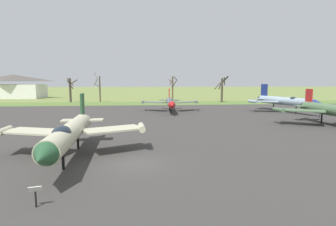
% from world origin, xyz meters
% --- Properties ---
extents(ground_plane, '(600.00, 600.00, 0.00)m').
position_xyz_m(ground_plane, '(0.00, 0.00, 0.00)').
color(ground_plane, olive).
extents(asphalt_apron, '(104.29, 58.78, 0.05)m').
position_xyz_m(asphalt_apron, '(0.00, 17.64, 0.03)').
color(asphalt_apron, '#383533').
rests_on(asphalt_apron, ground).
extents(grass_verge_strip, '(164.29, 12.00, 0.06)m').
position_xyz_m(grass_verge_strip, '(0.00, 53.03, 0.03)').
color(grass_verge_strip, '#547030').
rests_on(grass_verge_strip, ground).
extents(jet_fighter_front_left, '(11.28, 13.46, 4.36)m').
position_xyz_m(jet_fighter_front_left, '(5.92, 31.80, 1.91)').
color(jet_fighter_front_left, '#565B60').
rests_on(jet_fighter_front_left, ground).
extents(jet_fighter_rear_center, '(11.38, 14.50, 4.67)m').
position_xyz_m(jet_fighter_rear_center, '(-4.67, 1.50, 2.07)').
color(jet_fighter_rear_center, '#B7B293').
rests_on(jet_fighter_rear_center, ground).
extents(info_placard_rear_center, '(0.61, 0.36, 1.07)m').
position_xyz_m(info_placard_rear_center, '(-4.22, -6.31, 0.68)').
color(info_placard_rear_center, black).
rests_on(info_placard_rear_center, ground).
extents(jet_fighter_rear_left, '(11.41, 15.82, 5.31)m').
position_xyz_m(jet_fighter_rear_left, '(27.48, 29.16, 2.20)').
color(jet_fighter_rear_left, '#8EA3B2').
rests_on(jet_fighter_rear_left, ground).
extents(info_placard_rear_left, '(0.67, 0.29, 0.96)m').
position_xyz_m(info_placard_rear_left, '(29.10, 21.62, 0.62)').
color(info_placard_rear_left, black).
rests_on(info_placard_rear_left, ground).
extents(bare_tree_far_left, '(2.85, 3.15, 6.96)m').
position_xyz_m(bare_tree_far_left, '(-19.50, 58.94, 3.79)').
color(bare_tree_far_left, '#42382D').
rests_on(bare_tree_far_left, ground).
extents(bare_tree_left_of_center, '(2.09, 2.92, 8.46)m').
position_xyz_m(bare_tree_left_of_center, '(-11.51, 58.89, 4.03)').
color(bare_tree_left_of_center, '#42382D').
rests_on(bare_tree_left_of_center, ground).
extents(bare_tree_center, '(2.83, 2.82, 7.40)m').
position_xyz_m(bare_tree_center, '(9.62, 60.25, 4.18)').
color(bare_tree_center, brown).
rests_on(bare_tree_center, ground).
extents(bare_tree_right_of_center, '(3.95, 3.14, 7.46)m').
position_xyz_m(bare_tree_right_of_center, '(23.10, 55.53, 3.99)').
color(bare_tree_right_of_center, '#42382D').
rests_on(bare_tree_right_of_center, ground).
extents(visitor_building, '(21.24, 11.49, 8.40)m').
position_xyz_m(visitor_building, '(-44.93, 81.34, 4.10)').
color(visitor_building, silver).
rests_on(visitor_building, ground).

